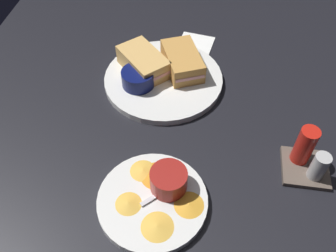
# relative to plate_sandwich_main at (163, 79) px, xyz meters

# --- Properties ---
(ground_plane) EXTENTS (1.10, 1.10, 0.03)m
(ground_plane) POSITION_rel_plate_sandwich_main_xyz_m (0.09, 0.05, -0.02)
(ground_plane) COLOR black
(plate_sandwich_main) EXTENTS (0.29, 0.29, 0.02)m
(plate_sandwich_main) POSITION_rel_plate_sandwich_main_xyz_m (0.00, 0.00, 0.00)
(plate_sandwich_main) COLOR silver
(plate_sandwich_main) RESTS_ON ground_plane
(sandwich_half_near) EXTENTS (0.15, 0.12, 0.05)m
(sandwich_half_near) POSITION_rel_plate_sandwich_main_xyz_m (-0.04, 0.04, 0.03)
(sandwich_half_near) COLOR #C68C42
(sandwich_half_near) RESTS_ON plate_sandwich_main
(sandwich_half_far) EXTENTS (0.15, 0.14, 0.05)m
(sandwich_half_far) POSITION_rel_plate_sandwich_main_xyz_m (-0.02, -0.05, 0.03)
(sandwich_half_far) COLOR tan
(sandwich_half_far) RESTS_ON plate_sandwich_main
(ramekin_dark_sauce) EXTENTS (0.08, 0.08, 0.04)m
(ramekin_dark_sauce) POSITION_rel_plate_sandwich_main_xyz_m (0.03, -0.05, 0.03)
(ramekin_dark_sauce) COLOR #0C144C
(ramekin_dark_sauce) RESTS_ON plate_sandwich_main
(spoon_by_dark_ramekin) EXTENTS (0.08, 0.08, 0.01)m
(spoon_by_dark_ramekin) POSITION_rel_plate_sandwich_main_xyz_m (-0.01, -0.01, 0.01)
(spoon_by_dark_ramekin) COLOR silver
(spoon_by_dark_ramekin) RESTS_ON plate_sandwich_main
(plate_chips_companion) EXTENTS (0.20, 0.20, 0.02)m
(plate_chips_companion) POSITION_rel_plate_sandwich_main_xyz_m (0.33, 0.03, 0.00)
(plate_chips_companion) COLOR silver
(plate_chips_companion) RESTS_ON ground_plane
(ramekin_light_gravy) EXTENTS (0.07, 0.07, 0.04)m
(ramekin_light_gravy) POSITION_rel_plate_sandwich_main_xyz_m (0.30, 0.06, 0.03)
(ramekin_light_gravy) COLOR maroon
(ramekin_light_gravy) RESTS_ON plate_chips_companion
(spoon_by_gravy_ramekin) EXTENTS (0.08, 0.08, 0.01)m
(spoon_by_gravy_ramekin) POSITION_rel_plate_sandwich_main_xyz_m (0.30, 0.06, 0.01)
(spoon_by_gravy_ramekin) COLOR silver
(spoon_by_gravy_ramekin) RESTS_ON plate_chips_companion
(plantain_chip_scatter) EXTENTS (0.19, 0.17, 0.01)m
(plantain_chip_scatter) POSITION_rel_plate_sandwich_main_xyz_m (0.31, 0.03, 0.01)
(plantain_chip_scatter) COLOR gold
(plantain_chip_scatter) RESTS_ON plate_chips_companion
(condiment_caddy) EXTENTS (0.09, 0.09, 0.10)m
(condiment_caddy) POSITION_rel_plate_sandwich_main_xyz_m (0.21, 0.31, 0.03)
(condiment_caddy) COLOR brown
(condiment_caddy) RESTS_ON ground_plane
(paper_napkin_folded) EXTENTS (0.12, 0.11, 0.00)m
(paper_napkin_folded) POSITION_rel_plate_sandwich_main_xyz_m (-0.15, 0.06, -0.01)
(paper_napkin_folded) COLOR white
(paper_napkin_folded) RESTS_ON ground_plane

